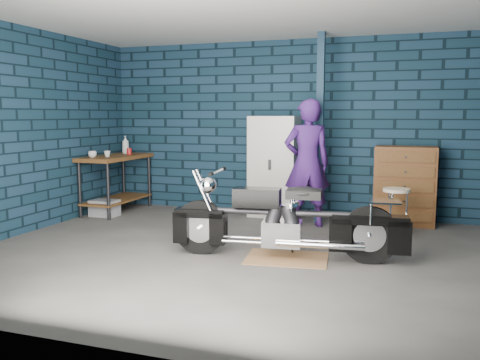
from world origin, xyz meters
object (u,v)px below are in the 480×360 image
object	(u,v)px
workbench	(117,184)
shop_stool	(396,212)
motorcycle	(287,215)
tool_chest	(405,186)
person	(307,163)
storage_bin	(105,208)
locker	(274,167)

from	to	relation	value
workbench	shop_stool	distance (m)	4.33
workbench	shop_stool	bearing A→B (deg)	-4.02
workbench	motorcycle	xyz separation A→B (m)	(3.24, -1.76, 0.02)
tool_chest	shop_stool	bearing A→B (deg)	-96.45
motorcycle	tool_chest	distance (m)	2.53
person	storage_bin	distance (m)	3.20
workbench	motorcycle	bearing A→B (deg)	-28.52
locker	person	bearing A→B (deg)	-42.30
motorcycle	workbench	bearing A→B (deg)	144.66
locker	storage_bin	bearing A→B (deg)	-160.68
locker	tool_chest	distance (m)	1.93
person	storage_bin	world-z (taller)	person
workbench	tool_chest	world-z (taller)	tool_chest
motorcycle	tool_chest	size ratio (longest dim) A/B	1.95
person	motorcycle	bearing A→B (deg)	70.87
workbench	storage_bin	bearing A→B (deg)	-87.03
storage_bin	person	bearing A→B (deg)	5.48
tool_chest	person	bearing A→B (deg)	-156.25
workbench	motorcycle	distance (m)	3.69
storage_bin	locker	world-z (taller)	locker
workbench	storage_bin	size ratio (longest dim) A/B	3.47
person	shop_stool	xyz separation A→B (m)	(1.20, -0.21, -0.58)
motorcycle	storage_bin	world-z (taller)	motorcycle
motorcycle	shop_stool	size ratio (longest dim) A/B	3.50
workbench	tool_chest	size ratio (longest dim) A/B	1.26
motorcycle	person	bearing A→B (deg)	87.47
storage_bin	locker	xyz separation A→B (m)	(2.47, 0.87, 0.64)
person	locker	bearing A→B (deg)	-65.71
tool_chest	storage_bin	bearing A→B (deg)	-168.84
person	tool_chest	distance (m)	1.45
shop_stool	tool_chest	bearing A→B (deg)	83.55
workbench	shop_stool	xyz separation A→B (m)	(4.32, -0.30, -0.14)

